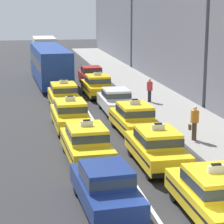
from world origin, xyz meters
TOP-DOWN VIEW (x-y plane):
  - lane_stripe_left_right at (0.00, 20.00)m, footprint 0.14×80.00m
  - sidewalk_curb at (5.60, 15.00)m, footprint 4.00×90.00m
  - sedan_left_nearest at (-1.53, 3.31)m, footprint 2.00×4.39m
  - taxi_left_second at (-1.48, 8.36)m, footprint 1.95×4.61m
  - taxi_left_third at (-1.60, 13.93)m, footprint 1.91×4.60m
  - taxi_left_fourth at (-1.42, 19.68)m, footprint 1.90×4.59m
  - bus_left_fifth at (-1.68, 29.39)m, footprint 3.01×11.30m
  - box_truck_left_sixth at (-1.54, 41.32)m, footprint 2.36×6.99m
  - taxi_right_nearest at (1.74, 1.87)m, footprint 1.85×4.57m
  - taxi_right_second at (1.42, 7.17)m, footprint 1.85×4.57m
  - taxi_right_third at (1.68, 12.33)m, footprint 1.94×4.61m
  - sedan_right_fourth at (1.71, 17.40)m, footprint 1.77×4.30m
  - taxi_right_fifth at (1.42, 22.90)m, footprint 1.91×4.60m
  - sedan_right_sixth at (1.80, 28.36)m, footprint 1.78×4.31m
  - pedestrian_near_crosswalk at (4.26, 10.16)m, footprint 0.47×0.24m
  - pedestrian_mid_block at (4.59, 19.66)m, footprint 0.36×0.24m

SIDE VIEW (x-z plane):
  - lane_stripe_left_right at x=0.00m, z-range 0.00..0.01m
  - sidewalk_curb at x=5.60m, z-range 0.00..0.15m
  - sedan_left_nearest at x=-1.53m, z-range 0.06..1.64m
  - sedan_right_fourth at x=1.71m, z-range 0.06..1.64m
  - sedan_right_sixth at x=1.80m, z-range 0.06..1.64m
  - taxi_left_second at x=-1.48m, z-range -0.10..1.86m
  - taxi_left_third at x=-1.60m, z-range -0.10..1.86m
  - taxi_left_fourth at x=-1.42m, z-range -0.10..1.86m
  - taxi_right_nearest at x=1.74m, z-range -0.10..1.86m
  - taxi_right_second at x=1.42m, z-range -0.10..1.86m
  - taxi_right_third at x=1.68m, z-range -0.10..1.86m
  - taxi_right_fifth at x=1.42m, z-range -0.10..1.86m
  - pedestrian_mid_block at x=4.59m, z-range 0.16..1.80m
  - pedestrian_near_crosswalk at x=4.26m, z-range 0.15..1.90m
  - box_truck_left_sixth at x=-1.54m, z-range 0.14..3.41m
  - bus_left_fifth at x=-1.68m, z-range 0.21..3.43m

